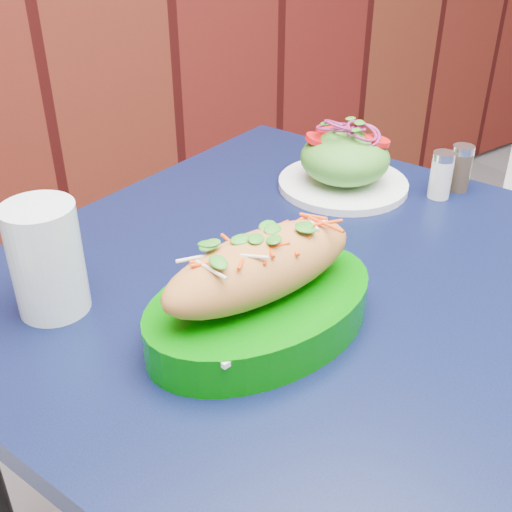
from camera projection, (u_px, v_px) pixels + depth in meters
cafe_table at (323, 337)px, 0.84m from camera, size 1.00×1.00×0.75m
banh_mi_basket at (261, 293)px, 0.69m from camera, size 0.28×0.19×0.13m
salad_plate at (344, 163)px, 1.00m from camera, size 0.21×0.21×0.11m
water_glass at (47, 259)px, 0.71m from camera, size 0.08×0.08×0.13m
salt_shaker at (441, 175)px, 0.98m from camera, size 0.03×0.03×0.07m
pepper_shaker at (460, 168)px, 1.00m from camera, size 0.03×0.03×0.07m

